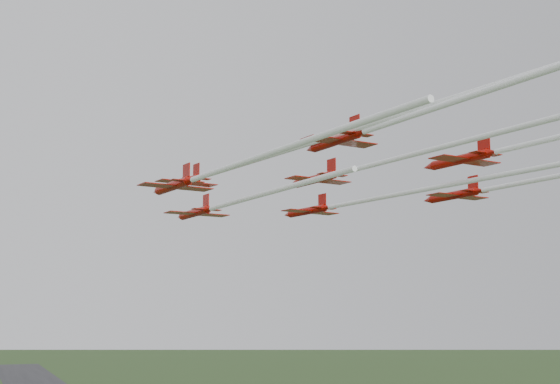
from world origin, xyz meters
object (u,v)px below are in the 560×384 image
object	(u,v)px
jet_lead	(223,205)
jet_row3_mid	(405,156)
jet_row2_right	(358,202)
jet_row3_right	(534,180)
jet_row4_left	(420,113)
jet_row3_left	(217,171)
jet_row2_left	(256,160)

from	to	relation	value
jet_lead	jet_row3_mid	distance (m)	35.10
jet_row2_right	jet_row3_right	size ratio (longest dim) A/B	0.88
jet_row2_right	jet_row3_mid	size ratio (longest dim) A/B	0.80
jet_row3_right	jet_row4_left	xyz separation A→B (m)	(-28.07, -19.65, 0.90)
jet_row3_left	jet_row3_right	size ratio (longest dim) A/B	0.82
jet_row3_right	jet_row4_left	distance (m)	34.27
jet_lead	jet_row4_left	distance (m)	49.66
jet_lead	jet_row2_right	size ratio (longest dim) A/B	0.97
jet_row2_right	jet_row4_left	distance (m)	39.45
jet_row2_left	jet_row3_left	bearing A→B (deg)	-142.76
jet_lead	jet_row3_mid	world-z (taller)	jet_row3_mid
jet_row2_left	jet_row2_right	size ratio (longest dim) A/B	1.28
jet_row2_left	jet_row2_right	xyz separation A→B (m)	(18.57, 10.76, -2.37)
jet_lead	jet_row3_left	distance (m)	33.19
jet_row3_right	jet_row2_left	bearing A→B (deg)	159.53
jet_row2_right	jet_row3_right	distance (m)	23.10
jet_row2_right	jet_row3_left	distance (m)	32.03
jet_row2_left	jet_row4_left	world-z (taller)	jet_row2_left
jet_lead	jet_row2_left	distance (m)	23.48
jet_row2_left	jet_row3_left	world-z (taller)	jet_row2_left
jet_row3_right	jet_row3_mid	bearing A→B (deg)	-178.85
jet_row2_right	jet_row4_left	xyz separation A→B (m)	(-13.05, -37.18, 1.93)
jet_row3_left	jet_row3_right	distance (m)	40.80
jet_lead	jet_row3_mid	xyz separation A→B (m)	(10.14, -33.57, 1.42)
jet_row2_right	jet_row3_left	world-z (taller)	jet_row2_right
jet_row2_right	jet_row3_right	world-z (taller)	jet_row3_right
jet_lead	jet_row3_left	world-z (taller)	jet_lead
jet_row3_left	jet_row3_right	world-z (taller)	jet_row3_right
jet_row3_mid	jet_row4_left	size ratio (longest dim) A/B	1.24
jet_row4_left	jet_lead	bearing A→B (deg)	83.35
jet_row3_left	jet_row3_mid	size ratio (longest dim) A/B	0.74
jet_lead	jet_row3_right	distance (m)	42.61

